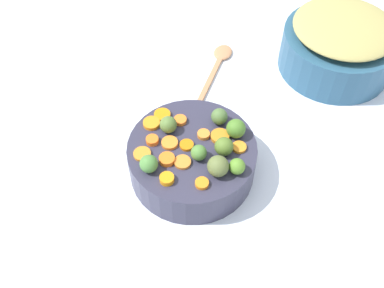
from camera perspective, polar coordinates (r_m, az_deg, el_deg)
name	(u,v)px	position (r m, az deg, el deg)	size (l,w,h in m)	color
tabletop	(164,172)	(0.95, -3.56, -3.58)	(2.40, 2.40, 0.02)	silver
serving_bowl_carrots	(192,159)	(0.90, 0.00, -1.95)	(0.25, 0.25, 0.08)	#323045
metal_pot	(337,51)	(1.17, 17.97, 11.20)	(0.27, 0.27, 0.10)	#2A5472
stuffing_mound	(345,27)	(1.13, 18.86, 13.89)	(0.24, 0.24, 0.04)	tan
carrot_slice_0	(239,147)	(0.87, 6.01, -0.40)	(0.03, 0.03, 0.01)	orange
carrot_slice_1	(204,136)	(0.88, 1.57, 1.00)	(0.02, 0.02, 0.01)	orange
carrot_slice_2	(142,154)	(0.86, -6.35, -1.26)	(0.03, 0.03, 0.01)	orange
carrot_slice_3	(220,136)	(0.88, 3.57, 0.97)	(0.04, 0.04, 0.01)	orange
carrot_slice_4	(187,145)	(0.87, -0.69, -0.14)	(0.03, 0.03, 0.01)	orange
carrot_slice_5	(170,143)	(0.87, -2.85, 0.10)	(0.03, 0.03, 0.01)	orange
carrot_slice_6	(152,140)	(0.88, -5.07, 0.49)	(0.02, 0.02, 0.01)	orange
carrot_slice_7	(183,162)	(0.84, -1.21, -2.31)	(0.03, 0.03, 0.01)	orange
carrot_slice_8	(202,183)	(0.82, 1.27, -5.02)	(0.03, 0.03, 0.01)	orange
carrot_slice_9	(162,115)	(0.92, -3.80, 3.71)	(0.03, 0.03, 0.01)	orange
carrot_slice_10	(167,179)	(0.82, -3.21, -4.44)	(0.03, 0.03, 0.01)	orange
carrot_slice_11	(151,123)	(0.91, -5.17, 2.65)	(0.03, 0.03, 0.01)	orange
carrot_slice_12	(166,159)	(0.85, -3.31, -1.97)	(0.03, 0.03, 0.01)	orange
carrot_slice_13	(180,120)	(0.91, -1.52, 3.05)	(0.03, 0.03, 0.01)	orange
brussels_sprout_0	(168,125)	(0.88, -3.04, 2.47)	(0.03, 0.03, 0.03)	#547134
brussels_sprout_1	(218,166)	(0.82, 3.33, -2.83)	(0.04, 0.04, 0.04)	#5E6B38
brussels_sprout_2	(236,129)	(0.88, 5.60, 1.96)	(0.04, 0.04, 0.04)	#497929
brussels_sprout_3	(149,164)	(0.83, -5.52, -2.52)	(0.03, 0.03, 0.03)	#4B813A
brussels_sprout_4	(224,146)	(0.85, 4.08, -0.31)	(0.04, 0.04, 0.04)	#53712A
brussels_sprout_5	(237,166)	(0.83, 5.75, -2.84)	(0.03, 0.03, 0.03)	#58892C
brussels_sprout_6	(199,153)	(0.84, 0.86, -1.11)	(0.03, 0.03, 0.03)	#4E7F36
brussels_sprout_7	(219,117)	(0.90, 3.49, 3.51)	(0.03, 0.03, 0.03)	#4C6B37
wooden_spoon	(218,64)	(1.15, 3.28, 10.16)	(0.22, 0.17, 0.01)	tan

